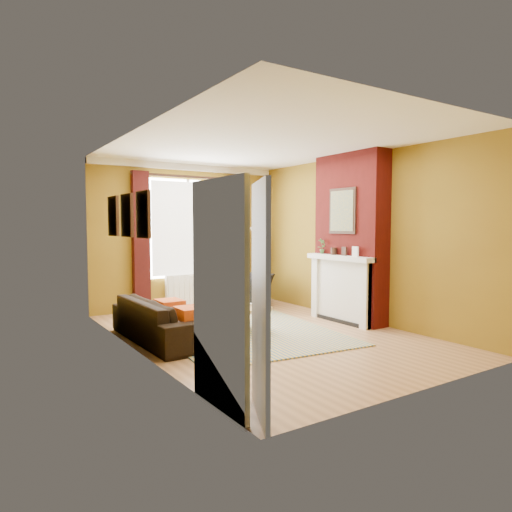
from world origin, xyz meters
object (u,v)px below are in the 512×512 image
(wicker_stool, at_px, (214,298))
(floor_lamp, at_px, (255,243))
(sofa, at_px, (162,320))
(coffee_table, at_px, (233,307))
(armchair, at_px, (247,291))

(wicker_stool, distance_m, floor_lamp, 1.47)
(sofa, relative_size, coffee_table, 1.62)
(armchair, distance_m, coffee_table, 1.83)
(armchair, xyz_separation_m, wicker_stool, (-0.59, 0.28, -0.12))
(wicker_stool, bearing_deg, armchair, -25.27)
(coffee_table, distance_m, wicker_stool, 1.80)
(wicker_stool, bearing_deg, floor_lamp, 7.40)
(sofa, height_order, wicker_stool, sofa)
(armchair, relative_size, floor_lamp, 0.63)
(sofa, xyz_separation_m, floor_lamp, (2.77, 1.90, 0.94))
(wicker_stool, xyz_separation_m, floor_lamp, (1.03, 0.13, 1.04))
(armchair, distance_m, floor_lamp, 1.10)
(sofa, distance_m, wicker_stool, 2.48)
(armchair, height_order, floor_lamp, floor_lamp)
(wicker_stool, bearing_deg, sofa, -134.50)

